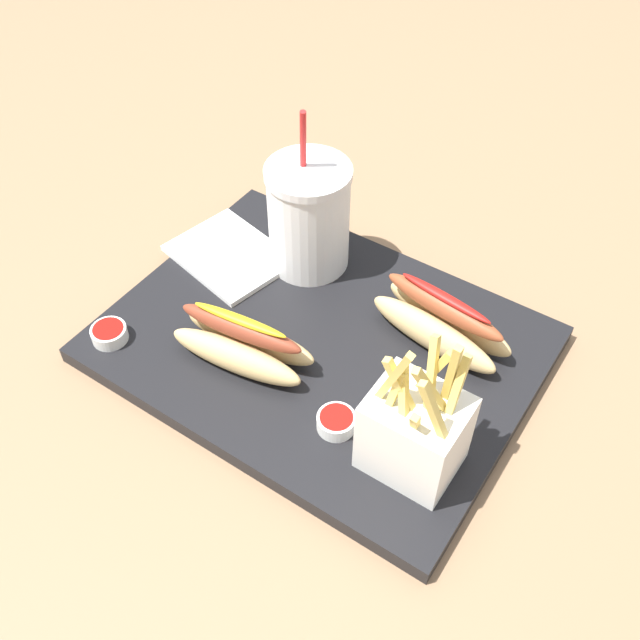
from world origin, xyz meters
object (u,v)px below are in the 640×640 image
Objects in this scene: ketchup_cup_2 at (336,421)px; napkin_stack at (230,255)px; hot_dog_2 at (441,322)px; hot_dog_1 at (242,343)px; soda_cup at (309,217)px; fries_basket at (415,431)px; ketchup_cup_1 at (109,333)px.

ketchup_cup_2 reaches higher than napkin_stack.
hot_dog_2 is 0.28m from napkin_stack.
hot_dog_1 is 0.17m from napkin_stack.
hot_dog_2 is at bearing -100.33° from ketchup_cup_2.
napkin_stack is at bearing -29.22° from ketchup_cup_2.
soda_cup reaches higher than napkin_stack.
fries_basket is 0.17m from hot_dog_2.
soda_cup is 0.18m from hot_dog_1.
ketchup_cup_1 is at bearing 7.76° from fries_basket.
ketchup_cup_1 is at bearing 34.13° from hot_dog_2.
soda_cup is 1.49× the size of napkin_stack.
hot_dog_2 is at bearing -145.87° from ketchup_cup_1.
ketchup_cup_1 is 0.27m from ketchup_cup_2.
napkin_stack is (0.33, -0.13, -0.05)m from fries_basket.
soda_cup is 1.25× the size of hot_dog_2.
ketchup_cup_2 is 0.28m from napkin_stack.
ketchup_cup_2 is 0.28× the size of napkin_stack.
soda_cup is at bearing -115.65° from ketchup_cup_1.
hot_dog_1 is (-0.03, 0.17, -0.04)m from soda_cup.
hot_dog_1 is at bearing -156.67° from ketchup_cup_1.
fries_basket is 4.28× the size of ketchup_cup_2.
fries_basket is at bearing 176.63° from hot_dog_1.
fries_basket is 1.01× the size of hot_dog_2.
hot_dog_2 is 4.18× the size of ketchup_cup_1.
hot_dog_1 reaches higher than napkin_stack.
hot_dog_2 is 1.19× the size of napkin_stack.
soda_cup is 5.28× the size of ketchup_cup_2.
ketchup_cup_1 is at bearing 23.33° from hot_dog_1.
hot_dog_1 reaches higher than ketchup_cup_2.
napkin_stack is (0.08, 0.05, -0.06)m from soda_cup.
soda_cup is 5.23× the size of ketchup_cup_1.
fries_basket is (-0.24, 0.18, -0.02)m from soda_cup.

